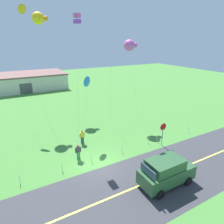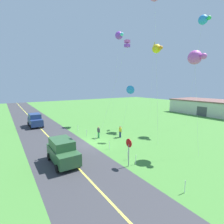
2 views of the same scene
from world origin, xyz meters
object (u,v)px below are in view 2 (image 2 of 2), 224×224
object	(u,v)px
kite_purple_back	(196,57)
person_adult_companion	(99,132)
kite_red_low	(130,90)
kite_cyan_top	(154,45)
kite_pink_drift	(203,20)
kite_orange_near	(119,35)
car_suv_foreground	(63,151)
kite_yellow_high	(157,49)
car_parked_west_far	(35,120)
warehouse_distant	(213,107)
stop_sign	(129,147)
person_adult_near	(120,131)
kite_blue_mid	(127,44)

from	to	relation	value
kite_purple_back	person_adult_companion	bearing A→B (deg)	-147.12
kite_red_low	kite_cyan_top	world-z (taller)	kite_cyan_top
kite_pink_drift	kite_orange_near	xyz separation A→B (m)	(-11.43, -7.55, -0.78)
car_suv_foreground	kite_purple_back	size ratio (longest dim) A/B	0.41
kite_yellow_high	kite_red_low	bearing A→B (deg)	-70.34
car_parked_west_far	kite_orange_near	distance (m)	21.49
kite_cyan_top	kite_yellow_high	bearing A→B (deg)	-31.52
kite_pink_drift	warehouse_distant	size ratio (longest dim) A/B	0.97
kite_cyan_top	kite_purple_back	world-z (taller)	kite_cyan_top
kite_purple_back	car_parked_west_far	bearing A→B (deg)	-150.14
kite_yellow_high	kite_purple_back	bearing A→B (deg)	-26.74
kite_pink_drift	kite_orange_near	world-z (taller)	kite_pink_drift
kite_yellow_high	kite_orange_near	distance (m)	8.04
stop_sign	kite_yellow_high	size ratio (longest dim) A/B	0.19
person_adult_near	stop_sign	bearing A→B (deg)	94.32
kite_orange_near	warehouse_distant	bearing A→B (deg)	76.85
person_adult_near	kite_yellow_high	bearing A→B (deg)	-133.92
person_adult_companion	kite_pink_drift	xyz separation A→B (m)	(4.34, 15.99, 16.15)
kite_orange_near	kite_cyan_top	world-z (taller)	kite_orange_near
car_suv_foreground	kite_cyan_top	distance (m)	23.38
kite_purple_back	person_adult_near	bearing A→B (deg)	-156.72
stop_sign	kite_orange_near	xyz separation A→B (m)	(-15.78, 10.18, 14.43)
person_adult_near	kite_red_low	distance (m)	5.85
kite_yellow_high	stop_sign	bearing A→B (deg)	-55.13
car_parked_west_far	kite_purple_back	bearing A→B (deg)	29.86
kite_pink_drift	kite_yellow_high	bearing A→B (deg)	-132.29
car_parked_west_far	kite_yellow_high	bearing A→B (deg)	55.76
stop_sign	kite_cyan_top	xyz separation A→B (m)	(-10.52, 13.75, 12.13)
car_parked_west_far	kite_cyan_top	size ratio (longest dim) A/B	0.30
stop_sign	kite_blue_mid	bearing A→B (deg)	143.70
person_adult_near	kite_cyan_top	bearing A→B (deg)	-125.68
kite_blue_mid	kite_purple_back	distance (m)	8.54
car_suv_foreground	kite_red_low	world-z (taller)	kite_red_low
kite_blue_mid	car_parked_west_far	bearing A→B (deg)	-145.30
stop_sign	person_adult_companion	size ratio (longest dim) A/B	1.60
person_adult_companion	kite_red_low	size ratio (longest dim) A/B	0.22
person_adult_companion	kite_yellow_high	xyz separation A→B (m)	(-0.20, 11.01, 12.15)
car_parked_west_far	kite_yellow_high	world-z (taller)	kite_yellow_high
kite_blue_mid	person_adult_companion	bearing A→B (deg)	-118.29
stop_sign	kite_purple_back	size ratio (longest dim) A/B	0.24
person_adult_near	person_adult_companion	world-z (taller)	same
kite_cyan_top	person_adult_companion	bearing A→B (deg)	-81.34
car_parked_west_far	kite_red_low	world-z (taller)	kite_red_low
car_suv_foreground	kite_pink_drift	distance (m)	27.46
kite_purple_back	car_suv_foreground	bearing A→B (deg)	-110.54
car_suv_foreground	kite_cyan_top	world-z (taller)	kite_cyan_top
car_parked_west_far	kite_red_low	size ratio (longest dim) A/B	0.62
stop_sign	kite_pink_drift	bearing A→B (deg)	103.79
person_adult_companion	kite_yellow_high	size ratio (longest dim) A/B	0.12
person_adult_companion	kite_purple_back	bearing A→B (deg)	-112.73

